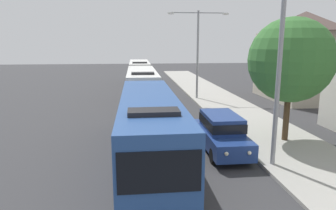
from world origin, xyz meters
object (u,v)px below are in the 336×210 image
Objects in this scene: bus_second_in_line at (142,86)px; bus_middle at (139,72)px; bus_lead at (149,125)px; streetlamp_near at (281,41)px; white_suv at (221,131)px; roadside_tree at (291,60)px; streetlamp_mid at (198,46)px.

bus_second_in_line is 13.38m from bus_middle.
bus_lead is 6.75m from streetlamp_near.
white_suv is 0.76× the size of roadside_tree.
streetlamp_near reaches higher than streetlamp_mid.
bus_second_in_line reaches higher than white_suv.
bus_middle is 26.26m from roadside_tree.
streetlamp_near is 1.34× the size of roadside_tree.
bus_lead is 26.82m from bus_middle.
streetlamp_mid reaches higher than roadside_tree.
bus_second_in_line is 13.11m from white_suv.
roadside_tree is at bearing 55.69° from streetlamp_near.
bus_middle is at bearing 100.83° from streetlamp_near.
streetlamp_mid is (5.40, 15.40, 3.50)m from bus_lead.
bus_lead is 13.44m from bus_second_in_line.
white_suv is (3.70, 0.88, -0.66)m from bus_lead.
bus_lead is 8.33m from roadside_tree.
bus_second_in_line is at bearing 109.99° from streetlamp_near.
bus_lead and bus_middle have the same top height.
streetlamp_near is at bearing -79.17° from bus_middle.
roadside_tree is (2.21, -13.55, -0.66)m from streetlamp_mid.
bus_lead reaches higher than white_suv.
streetlamp_near is at bearing -70.01° from bus_second_in_line.
bus_lead is 1.80× the size of roadside_tree.
streetlamp_near is (5.40, -1.40, 3.80)m from bus_lead.
bus_middle is 1.36× the size of streetlamp_mid.
streetlamp_mid is 1.24× the size of roadside_tree.
streetlamp_near reaches higher than white_suv.
bus_middle is at bearing 90.00° from bus_second_in_line.
bus_second_in_line is at bearing 123.28° from roadside_tree.
bus_second_in_line is 14.16m from roadside_tree.
bus_middle is at bearing 106.95° from roadside_tree.
streetlamp_near is at bearing -90.00° from streetlamp_mid.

